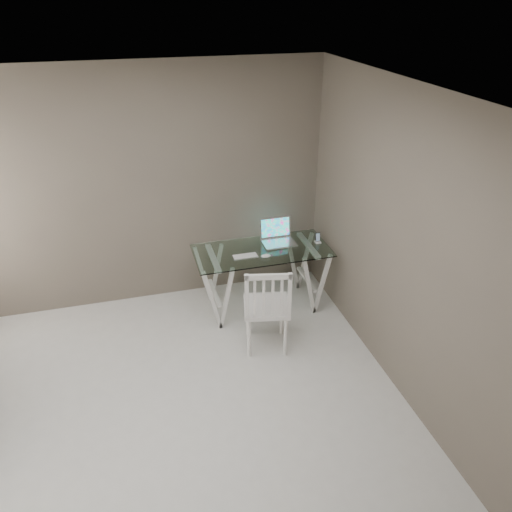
{
  "coord_description": "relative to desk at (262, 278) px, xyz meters",
  "views": [
    {
      "loc": [
        -0.22,
        -3.01,
        3.33
      ],
      "look_at": [
        1.0,
        1.37,
        0.85
      ],
      "focal_mm": 35.0,
      "sensor_mm": 36.0,
      "label": 1
    }
  ],
  "objects": [
    {
      "name": "desk",
      "position": [
        0.0,
        0.0,
        0.0
      ],
      "size": [
        1.5,
        0.7,
        0.75
      ],
      "color": "silver",
      "rests_on": "ground"
    },
    {
      "name": "keyboard",
      "position": [
        -0.22,
        -0.09,
        0.37
      ],
      "size": [
        0.28,
        0.12,
        0.01
      ],
      "primitive_type": "cube",
      "color": "silver",
      "rests_on": "desk"
    },
    {
      "name": "chair",
      "position": [
        -0.17,
        -0.78,
        0.16
      ],
      "size": [
        0.54,
        0.54,
        0.98
      ],
      "rotation": [
        0.0,
        0.0,
        -0.22
      ],
      "color": "white",
      "rests_on": "ground"
    },
    {
      "name": "phone_dock",
      "position": [
        0.66,
        0.01,
        0.4
      ],
      "size": [
        0.06,
        0.06,
        0.12
      ],
      "color": "white",
      "rests_on": "desk"
    },
    {
      "name": "room",
      "position": [
        -1.22,
        -1.65,
        1.33
      ],
      "size": [
        4.5,
        4.52,
        2.71
      ],
      "color": "beige",
      "rests_on": "ground"
    },
    {
      "name": "laptop",
      "position": [
        0.23,
        0.16,
        0.42
      ],
      "size": [
        0.37,
        0.3,
        0.26
      ],
      "color": "silver",
      "rests_on": "desk"
    },
    {
      "name": "mouse",
      "position": [
        -0.0,
        -0.17,
        0.38
      ],
      "size": [
        0.11,
        0.06,
        0.03
      ],
      "primitive_type": "ellipsoid",
      "color": "white",
      "rests_on": "desk"
    }
  ]
}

